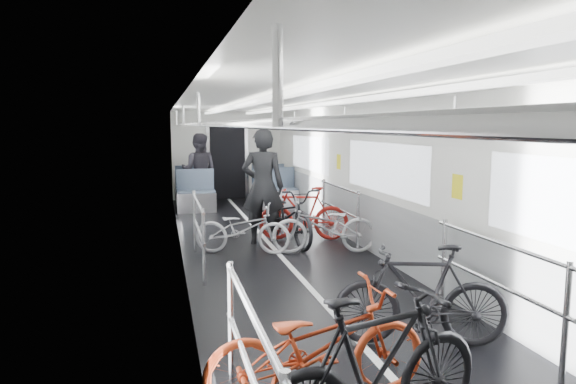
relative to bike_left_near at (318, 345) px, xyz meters
name	(u,v)px	position (x,y,z in m)	size (l,w,h in m)	color
car_shell	(264,177)	(0.70, 5.49, 0.68)	(3.02, 14.01, 2.41)	black
bike_left_near	(318,345)	(0.00, 0.00, 0.00)	(0.59, 1.70, 0.89)	#AA3314
bike_left_mid	(376,371)	(0.19, -0.60, 0.07)	(0.49, 1.73, 1.04)	black
bike_left_far	(243,229)	(0.15, 4.54, -0.05)	(0.53, 1.52, 0.80)	#B8B9BE
bike_right_near	(421,295)	(1.22, 0.73, 0.04)	(0.45, 1.61, 0.97)	black
bike_right_mid	(325,226)	(1.42, 4.23, -0.01)	(0.58, 1.68, 0.88)	#A4A5A9
bike_right_far	(304,213)	(1.36, 5.23, 0.03)	(0.45, 1.59, 0.96)	maroon
bike_aisle	(288,215)	(1.02, 5.05, 0.05)	(0.66, 1.89, 0.99)	black
person_standing	(263,187)	(0.61, 5.15, 0.55)	(0.72, 0.48, 1.98)	black
person_seated	(199,171)	(-0.18, 9.37, 0.47)	(0.89, 0.69, 1.83)	#28252C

